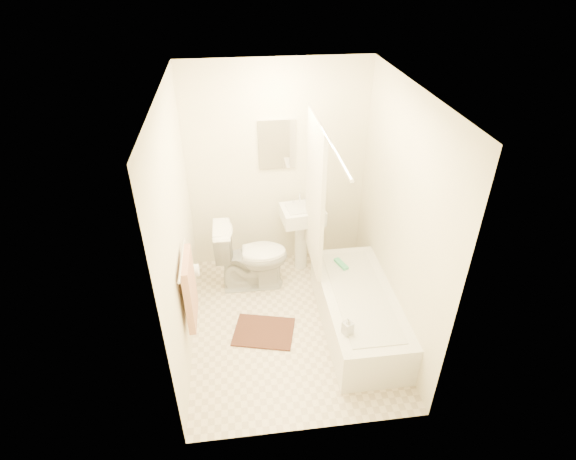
{
  "coord_description": "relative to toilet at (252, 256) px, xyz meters",
  "views": [
    {
      "loc": [
        -0.46,
        -3.35,
        3.34
      ],
      "look_at": [
        0.0,
        0.25,
        1.0
      ],
      "focal_mm": 28.0,
      "sensor_mm": 36.0,
      "label": 1
    }
  ],
  "objects": [
    {
      "name": "soap_bottle",
      "position": [
        0.76,
        -1.31,
        0.13
      ],
      "size": [
        0.11,
        0.11,
        0.18
      ],
      "primitive_type": "imported",
      "rotation": [
        0.0,
        0.0,
        0.41
      ],
      "color": "white",
      "rests_on": "bathtub"
    },
    {
      "name": "wall_left",
      "position": [
        -0.65,
        -0.7,
        0.8
      ],
      "size": [
        0.02,
        2.4,
        2.4
      ],
      "primitive_type": "cube",
      "color": "beige",
      "rests_on": "ground"
    },
    {
      "name": "toilet",
      "position": [
        0.0,
        0.0,
        0.0
      ],
      "size": [
        0.81,
        0.46,
        0.79
      ],
      "primitive_type": "imported",
      "rotation": [
        0.0,
        0.0,
        1.57
      ],
      "color": "white",
      "rests_on": "floor"
    },
    {
      "name": "curtain_rod",
      "position": [
        0.65,
        -0.6,
        1.6
      ],
      "size": [
        0.03,
        1.7,
        0.03
      ],
      "primitive_type": "cylinder",
      "rotation": [
        1.57,
        0.0,
        0.0
      ],
      "color": "silver",
      "rests_on": "wall_back"
    },
    {
      "name": "wall_right",
      "position": [
        1.35,
        -0.7,
        0.8
      ],
      "size": [
        0.02,
        2.4,
        2.4
      ],
      "primitive_type": "cube",
      "color": "beige",
      "rests_on": "ground"
    },
    {
      "name": "toilet_paper",
      "position": [
        -0.58,
        -0.58,
        0.3
      ],
      "size": [
        0.11,
        0.12,
        0.12
      ],
      "primitive_type": "cylinder",
      "rotation": [
        0.0,
        1.57,
        0.0
      ],
      "color": "white",
      "rests_on": "wall_left"
    },
    {
      "name": "wall_back",
      "position": [
        0.35,
        0.5,
        0.8
      ],
      "size": [
        2.0,
        0.02,
        2.4
      ],
      "primitive_type": "cube",
      "color": "beige",
      "rests_on": "ground"
    },
    {
      "name": "towel_bar",
      "position": [
        -0.61,
        -0.95,
        0.7
      ],
      "size": [
        0.02,
        0.6,
        0.02
      ],
      "primitive_type": "cylinder",
      "rotation": [
        1.57,
        0.0,
        0.0
      ],
      "color": "silver",
      "rests_on": "wall_left"
    },
    {
      "name": "floor",
      "position": [
        0.35,
        -0.7,
        -0.4
      ],
      "size": [
        2.4,
        2.4,
        0.0
      ],
      "primitive_type": "plane",
      "color": "beige",
      "rests_on": "ground"
    },
    {
      "name": "mirror",
      "position": [
        0.35,
        0.48,
        1.1
      ],
      "size": [
        0.4,
        0.03,
        0.55
      ],
      "primitive_type": "cube",
      "color": "white",
      "rests_on": "wall_back"
    },
    {
      "name": "towel",
      "position": [
        -0.58,
        -0.95,
        0.38
      ],
      "size": [
        0.06,
        0.45,
        0.66
      ],
      "primitive_type": "cube",
      "color": "#CC7266",
      "rests_on": "towel_bar"
    },
    {
      "name": "ceiling",
      "position": [
        0.35,
        -0.7,
        2.0
      ],
      "size": [
        2.4,
        2.4,
        0.0
      ],
      "primitive_type": "plane",
      "color": "white",
      "rests_on": "ground"
    },
    {
      "name": "scrub_brush",
      "position": [
        0.93,
        -0.35,
        0.06
      ],
      "size": [
        0.12,
        0.21,
        0.04
      ],
      "primitive_type": "cube",
      "rotation": [
        0.0,
        0.0,
        0.35
      ],
      "color": "#48C183",
      "rests_on": "bathtub"
    },
    {
      "name": "sink",
      "position": [
        0.6,
        0.25,
        0.06
      ],
      "size": [
        0.5,
        0.42,
        0.91
      ],
      "primitive_type": null,
      "rotation": [
        0.0,
        0.0,
        0.11
      ],
      "color": "white",
      "rests_on": "floor"
    },
    {
      "name": "bathtub",
      "position": [
        1.01,
        -0.83,
        -0.18
      ],
      "size": [
        0.68,
        1.56,
        0.44
      ],
      "primitive_type": null,
      "color": "white",
      "rests_on": "floor"
    },
    {
      "name": "bath_mat",
      "position": [
        0.06,
        -0.78,
        -0.39
      ],
      "size": [
        0.68,
        0.57,
        0.02
      ],
      "primitive_type": "cube",
      "rotation": [
        0.0,
        0.0,
        -0.25
      ],
      "color": "#533021",
      "rests_on": "floor"
    },
    {
      "name": "shower_curtain",
      "position": [
        0.65,
        -0.2,
        0.82
      ],
      "size": [
        0.04,
        0.8,
        1.55
      ],
      "primitive_type": "cube",
      "color": "silver",
      "rests_on": "curtain_rod"
    }
  ]
}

